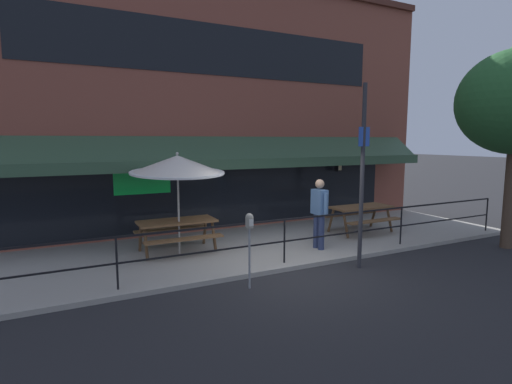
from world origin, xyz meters
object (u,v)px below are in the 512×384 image
Objects in this scene: patio_umbrella_left at (177,165)px; picnic_table_centre at (361,212)px; parking_meter_near at (249,228)px; picnic_table_left at (177,227)px; street_sign_pole at (362,175)px; pedestrian_walking at (319,210)px.

picnic_table_centre is at bearing -2.35° from patio_umbrella_left.
picnic_table_centre is 5.20m from parking_meter_near.
parking_meter_near reaches higher than picnic_table_left.
picnic_table_centre is 1.27× the size of parking_meter_near.
patio_umbrella_left reaches higher than picnic_table_left.
street_sign_pole is at bearing 0.61° from parking_meter_near.
parking_meter_near is at bearing -76.94° from picnic_table_left.
patio_umbrella_left is at bearing 177.65° from picnic_table_centre.
street_sign_pole reaches higher than pedestrian_walking.
picnic_table_centre is 5.48m from patio_umbrella_left.
picnic_table_left is 3.43m from pedestrian_walking.
picnic_table_left is 4.39m from street_sign_pole.
parking_meter_near reaches higher than picnic_table_centre.
picnic_table_left is 1.05× the size of pedestrian_walking.
street_sign_pole is at bearing -131.64° from picnic_table_centre.
picnic_table_left and picnic_table_centre have the same top height.
street_sign_pole is (0.10, -1.35, 0.95)m from pedestrian_walking.
patio_umbrella_left reaches higher than pedestrian_walking.
street_sign_pole is (3.27, -2.62, 1.31)m from picnic_table_left.
picnic_table_left is 1.48m from patio_umbrella_left.
picnic_table_centre is 1.05× the size of pedestrian_walking.
picnic_table_left is 1.27× the size of parking_meter_near.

